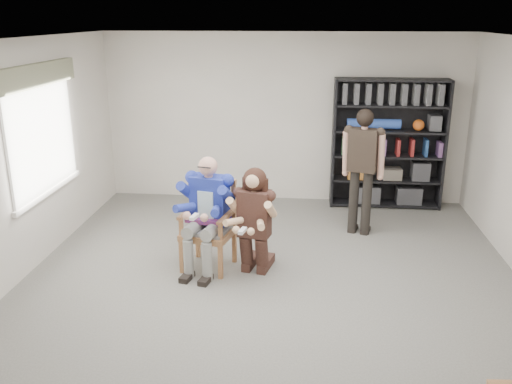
# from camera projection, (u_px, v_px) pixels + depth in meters

# --- Properties ---
(room_shell) EXTENTS (6.00, 7.00, 2.80)m
(room_shell) POSITION_uv_depth(u_px,v_px,m) (270.00, 179.00, 5.72)
(room_shell) COLOR beige
(room_shell) RESTS_ON ground
(floor) EXTENTS (6.00, 7.00, 0.01)m
(floor) POSITION_uv_depth(u_px,v_px,m) (269.00, 297.00, 6.15)
(floor) COLOR #63605B
(floor) RESTS_ON ground
(window_left) EXTENTS (0.16, 2.00, 1.75)m
(window_left) POSITION_uv_depth(u_px,v_px,m) (43.00, 132.00, 6.85)
(window_left) COLOR white
(window_left) RESTS_ON room_shell
(armchair) EXTENTS (0.77, 0.75, 1.11)m
(armchair) POSITION_uv_depth(u_px,v_px,m) (208.00, 226.00, 6.70)
(armchair) COLOR #8F5F38
(armchair) RESTS_ON floor
(seated_man) EXTENTS (0.80, 0.98, 1.45)m
(seated_man) POSITION_uv_depth(u_px,v_px,m) (208.00, 214.00, 6.65)
(seated_man) COLOR navy
(seated_man) RESTS_ON floor
(kneeling_woman) EXTENTS (0.74, 0.99, 1.32)m
(kneeling_woman) POSITION_uv_depth(u_px,v_px,m) (254.00, 224.00, 6.50)
(kneeling_woman) COLOR #361F18
(kneeling_woman) RESTS_ON floor
(bookshelf) EXTENTS (1.80, 0.38, 2.10)m
(bookshelf) POSITION_uv_depth(u_px,v_px,m) (388.00, 144.00, 8.78)
(bookshelf) COLOR black
(bookshelf) RESTS_ON floor
(standing_man) EXTENTS (0.63, 0.47, 1.82)m
(standing_man) POSITION_uv_depth(u_px,v_px,m) (362.00, 173.00, 7.67)
(standing_man) COLOR black
(standing_man) RESTS_ON floor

